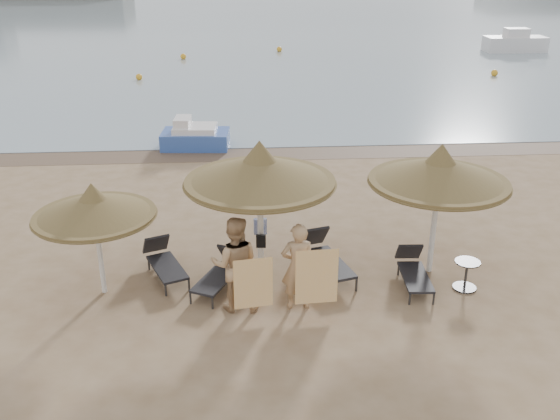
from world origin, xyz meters
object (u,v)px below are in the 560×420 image
at_px(lounger_near_left, 221,272).
at_px(pedal_boat, 195,136).
at_px(lounger_far_left, 164,261).
at_px(lounger_far_right, 413,270).
at_px(person_left, 235,257).
at_px(palapa_left, 94,207).
at_px(side_table, 466,276).
at_px(palapa_right, 440,171).
at_px(person_right, 298,260).
at_px(lounger_near_right, 324,256).
at_px(palapa_center, 260,171).

xyz_separation_m(lounger_near_left, pedal_boat, (-1.14, 9.99, 0.07)).
distance_m(lounger_far_left, lounger_far_right, 5.53).
distance_m(person_left, pedal_boat, 11.03).
bearing_deg(palapa_left, pedal_boat, 82.31).
distance_m(lounger_far_right, side_table, 1.11).
xyz_separation_m(palapa_right, lounger_near_left, (-4.72, -0.34, -2.07)).
bearing_deg(lounger_far_left, side_table, -32.15).
height_order(palapa_left, palapa_right, palapa_right).
bearing_deg(pedal_boat, person_left, -78.25).
bearing_deg(pedal_boat, lounger_near_left, -79.37).
height_order(lounger_far_left, person_right, person_right).
bearing_deg(palapa_right, lounger_near_right, 176.38).
xyz_separation_m(palapa_left, person_right, (4.08, -0.87, -0.90)).
distance_m(lounger_far_left, person_left, 2.35).
xyz_separation_m(lounger_near_left, side_table, (5.26, -0.48, -0.03)).
height_order(lounger_far_left, side_table, lounger_far_left).
relative_size(palapa_center, side_table, 4.92).
xyz_separation_m(palapa_right, lounger_far_left, (-6.00, 0.25, -2.06)).
distance_m(side_table, person_right, 3.80).
distance_m(lounger_far_right, person_right, 2.84).
relative_size(side_table, person_left, 0.28).
relative_size(palapa_left, palapa_center, 0.78).
distance_m(lounger_near_left, person_left, 1.28).
relative_size(person_right, pedal_boat, 0.88).
xyz_separation_m(lounger_far_left, pedal_boat, (0.15, 9.40, 0.07)).
xyz_separation_m(side_table, person_left, (-4.94, -0.43, 0.86)).
distance_m(lounger_near_left, person_right, 2.00).
xyz_separation_m(palapa_right, lounger_far_right, (-0.52, -0.52, -2.08)).
bearing_deg(lounger_near_left, lounger_near_right, 37.42).
xyz_separation_m(lounger_near_right, person_left, (-2.00, -1.40, 0.78)).
xyz_separation_m(lounger_near_left, person_left, (0.32, -0.92, 0.83)).
xyz_separation_m(lounger_far_left, side_table, (6.55, -1.07, -0.04)).
height_order(lounger_far_left, person_left, person_left).
height_order(lounger_near_left, person_right, person_right).
xyz_separation_m(palapa_right, lounger_near_right, (-2.40, 0.15, -2.02)).
height_order(palapa_right, side_table, palapa_right).
xyz_separation_m(lounger_far_left, lounger_near_right, (3.60, -0.10, 0.05)).
xyz_separation_m(palapa_left, person_left, (2.82, -0.81, -0.82)).
relative_size(palapa_left, side_table, 3.85).
xyz_separation_m(palapa_center, lounger_far_right, (3.31, -0.45, -2.21)).
relative_size(palapa_left, pedal_boat, 1.02).
bearing_deg(lounger_near_right, lounger_far_right, -35.91).
relative_size(palapa_left, palapa_right, 0.83).
xyz_separation_m(lounger_far_left, lounger_near_left, (1.29, -0.59, -0.00)).
distance_m(side_table, person_left, 5.03).
relative_size(palapa_center, pedal_boat, 1.30).
distance_m(palapa_left, lounger_near_left, 3.00).
height_order(palapa_center, person_right, palapa_center).
height_order(palapa_left, lounger_near_right, palapa_left).
bearing_deg(pedal_boat, palapa_right, -54.62).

